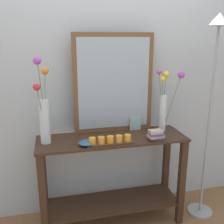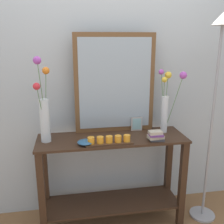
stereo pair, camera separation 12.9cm
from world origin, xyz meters
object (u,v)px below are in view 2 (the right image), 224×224
object	(u,v)px
candle_tray	(109,141)
book_stack	(156,136)
tall_vase_left	(44,111)
picture_frame_small	(137,124)
console_table	(112,173)
floor_lamp	(216,88)
vase_right	(167,100)
mirror_leaning	(115,84)
decorative_bowl	(85,142)

from	to	relation	value
candle_tray	book_stack	world-z (taller)	book_stack
tall_vase_left	picture_frame_small	size ratio (longest dim) A/B	5.40
console_table	floor_lamp	bearing A→B (deg)	-5.09
vase_right	picture_frame_small	xyz separation A→B (m)	(-0.25, 0.08, -0.23)
mirror_leaning	decorative_bowl	size ratio (longest dim) A/B	6.79
candle_tray	decorative_bowl	xyz separation A→B (m)	(-0.19, 0.02, -0.01)
decorative_bowl	book_stack	bearing A→B (deg)	-1.57
decorative_bowl	floor_lamp	xyz separation A→B (m)	(1.13, 0.04, 0.40)
vase_right	tall_vase_left	bearing A→B (deg)	-176.88
vase_right	floor_lamp	world-z (taller)	floor_lamp
console_table	floor_lamp	world-z (taller)	floor_lamp
decorative_bowl	vase_right	bearing A→B (deg)	13.97
picture_frame_small	floor_lamp	xyz separation A→B (m)	(0.63, -0.22, 0.36)
candle_tray	floor_lamp	size ratio (longest dim) A/B	0.21
console_table	candle_tray	bearing A→B (deg)	-108.86
candle_tray	console_table	bearing A→B (deg)	71.14
vase_right	book_stack	bearing A→B (deg)	-128.63
console_table	book_stack	distance (m)	0.54
mirror_leaning	book_stack	distance (m)	0.59
book_stack	floor_lamp	bearing A→B (deg)	6.34
candle_tray	decorative_bowl	distance (m)	0.19
picture_frame_small	book_stack	size ratio (longest dim) A/B	0.93
tall_vase_left	picture_frame_small	world-z (taller)	tall_vase_left
mirror_leaning	candle_tray	world-z (taller)	mirror_leaning
mirror_leaning	floor_lamp	size ratio (longest dim) A/B	0.47
candle_tray	book_stack	bearing A→B (deg)	-0.05
picture_frame_small	book_stack	world-z (taller)	picture_frame_small
console_table	decorative_bowl	bearing A→B (deg)	-152.93
book_stack	vase_right	bearing A→B (deg)	51.37
mirror_leaning	decorative_bowl	world-z (taller)	mirror_leaning
tall_vase_left	floor_lamp	xyz separation A→B (m)	(1.45, -0.09, 0.16)
console_table	book_stack	bearing A→B (deg)	-21.57
console_table	decorative_bowl	size ratio (longest dim) A/B	9.93
mirror_leaning	vase_right	size ratio (longest dim) A/B	1.55
candle_tray	mirror_leaning	bearing A→B (deg)	71.69
vase_right	book_stack	size ratio (longest dim) A/B	4.07
tall_vase_left	decorative_bowl	xyz separation A→B (m)	(0.32, -0.13, -0.24)
floor_lamp	decorative_bowl	bearing A→B (deg)	-177.79
decorative_bowl	picture_frame_small	bearing A→B (deg)	28.04
console_table	picture_frame_small	size ratio (longest dim) A/B	9.92
mirror_leaning	candle_tray	xyz separation A→B (m)	(-0.10, -0.31, -0.41)
vase_right	candle_tray	xyz separation A→B (m)	(-0.56, -0.20, -0.27)
decorative_bowl	tall_vase_left	bearing A→B (deg)	158.10
console_table	picture_frame_small	bearing A→B (deg)	28.93
mirror_leaning	candle_tray	bearing A→B (deg)	-108.31
console_table	tall_vase_left	size ratio (longest dim) A/B	1.84
tall_vase_left	book_stack	world-z (taller)	tall_vase_left
picture_frame_small	floor_lamp	bearing A→B (deg)	-19.47
tall_vase_left	candle_tray	xyz separation A→B (m)	(0.51, -0.14, -0.24)
candle_tray	floor_lamp	world-z (taller)	floor_lamp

